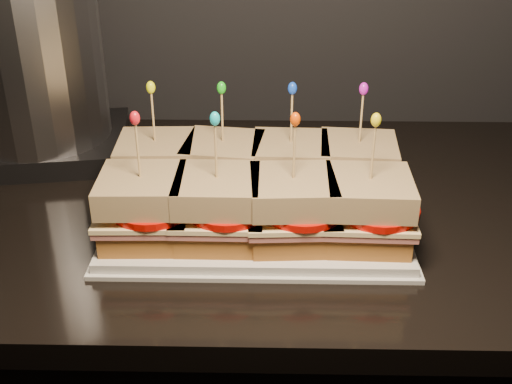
{
  "coord_description": "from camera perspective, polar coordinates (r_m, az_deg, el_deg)",
  "views": [
    {
      "loc": [
        -0.18,
        0.86,
        1.31
      ],
      "look_at": [
        -0.2,
        1.6,
        0.92
      ],
      "focal_mm": 45.0,
      "sensor_mm": 36.0,
      "label": 1
    }
  ],
  "objects": [
    {
      "name": "sandwich_7_ham",
      "position": [
        0.8,
        9.84,
        -2.26
      ],
      "size": [
        0.11,
        0.11,
        0.01
      ],
      "primitive_type": "cube",
      "rotation": [
        0.0,
        0.0,
        -0.03
      ],
      "color": "#B55753",
      "rests_on": "sandwich_7_bread_bot"
    },
    {
      "name": "sandwich_0_cheese",
      "position": [
        0.9,
        -8.76,
        1.81
      ],
      "size": [
        0.12,
        0.11,
        0.01
      ],
      "primitive_type": "cube",
      "rotation": [
        0.0,
        0.0,
        0.04
      ],
      "color": "#FFE19A",
      "rests_on": "sandwich_0_ham"
    },
    {
      "name": "sandwich_1_frill",
      "position": [
        0.84,
        -3.09,
        9.24
      ],
      "size": [
        0.01,
        0.01,
        0.02
      ],
      "primitive_type": "ellipsoid",
      "color": "#1ABB17",
      "rests_on": "sandwich_1_pick"
    },
    {
      "name": "sandwich_6_cheese",
      "position": [
        0.79,
        3.26,
        -1.78
      ],
      "size": [
        0.12,
        0.11,
        0.01
      ],
      "primitive_type": "cube",
      "rotation": [
        0.0,
        0.0,
        0.06
      ],
      "color": "#FFE19A",
      "rests_on": "sandwich_6_ham"
    },
    {
      "name": "sandwich_4_ham",
      "position": [
        0.81,
        -9.93,
        -2.05
      ],
      "size": [
        0.11,
        0.11,
        0.01
      ],
      "primitive_type": "cube",
      "rotation": [
        0.0,
        0.0,
        0.03
      ],
      "color": "#B55753",
      "rests_on": "sandwich_4_bread_bot"
    },
    {
      "name": "sandwich_5_bread_bot",
      "position": [
        0.8,
        -3.37,
        -3.25
      ],
      "size": [
        0.1,
        0.1,
        0.03
      ],
      "primitive_type": "cube",
      "rotation": [
        0.0,
        0.0,
        -0.01
      ],
      "color": "brown",
      "rests_on": "platter"
    },
    {
      "name": "sandwich_0_tomato",
      "position": [
        0.89,
        -8.09,
        2.07
      ],
      "size": [
        0.1,
        0.1,
        0.01
      ],
      "primitive_type": "cylinder",
      "color": "red",
      "rests_on": "sandwich_0_cheese"
    },
    {
      "name": "sandwich_2_pick",
      "position": [
        0.86,
        3.18,
        6.34
      ],
      "size": [
        0.0,
        0.0,
        0.09
      ],
      "primitive_type": "cylinder",
      "color": "tan",
      "rests_on": "sandwich_2_bread_top"
    },
    {
      "name": "sandwich_4_bread_bot",
      "position": [
        0.82,
        -9.83,
        -3.14
      ],
      "size": [
        0.1,
        0.1,
        0.03
      ],
      "primitive_type": "cube",
      "rotation": [
        0.0,
        0.0,
        0.03
      ],
      "color": "brown",
      "rests_on": "platter"
    },
    {
      "name": "sandwich_4_tomato",
      "position": [
        0.79,
        -9.24,
        -1.37
      ],
      "size": [
        0.1,
        0.1,
        0.01
      ],
      "primitive_type": "cylinder",
      "color": "red",
      "rests_on": "sandwich_4_cheese"
    },
    {
      "name": "sandwich_7_cheese",
      "position": [
        0.8,
        9.88,
        -1.82
      ],
      "size": [
        0.12,
        0.11,
        0.01
      ],
      "primitive_type": "cube",
      "rotation": [
        0.0,
        0.0,
        -0.03
      ],
      "color": "#FFE19A",
      "rests_on": "sandwich_7_ham"
    },
    {
      "name": "appliance_base",
      "position": [
        1.13,
        -18.35,
        4.07
      ],
      "size": [
        0.31,
        0.27,
        0.03
      ],
      "primitive_type": "cube",
      "rotation": [
        0.0,
        0.0,
        0.16
      ],
      "color": "#262628",
      "rests_on": "granite_slab"
    },
    {
      "name": "platter",
      "position": [
        0.86,
        -0.0,
        -2.71
      ],
      "size": [
        0.39,
        0.24,
        0.02
      ],
      "primitive_type": "cube",
      "color": "silver",
      "rests_on": "granite_slab"
    },
    {
      "name": "sandwich_2_ham",
      "position": [
        0.89,
        3.04,
        1.32
      ],
      "size": [
        0.11,
        0.11,
        0.01
      ],
      "primitive_type": "cube",
      "rotation": [
        0.0,
        0.0,
        -0.03
      ],
      "color": "#B55753",
      "rests_on": "sandwich_2_bread_bot"
    },
    {
      "name": "sandwich_1_ham",
      "position": [
        0.89,
        -2.88,
        1.37
      ],
      "size": [
        0.12,
        0.12,
        0.01
      ],
      "primitive_type": "cube",
      "rotation": [
        0.0,
        0.0,
        -0.13
      ],
      "color": "#B55753",
      "rests_on": "sandwich_1_bread_bot"
    },
    {
      "name": "sandwich_1_cheese",
      "position": [
        0.89,
        -2.9,
        1.78
      ],
      "size": [
        0.12,
        0.12,
        0.01
      ],
      "primitive_type": "cube",
      "rotation": [
        0.0,
        0.0,
        -0.13
      ],
      "color": "#FFE19A",
      "rests_on": "sandwich_1_ham"
    },
    {
      "name": "sandwich_7_bread_bot",
      "position": [
        0.81,
        9.74,
        -3.35
      ],
      "size": [
        0.1,
        0.1,
        0.03
      ],
      "primitive_type": "cube",
      "rotation": [
        0.0,
        0.0,
        -0.03
      ],
      "color": "brown",
      "rests_on": "platter"
    },
    {
      "name": "sandwich_6_tomato",
      "position": [
        0.78,
        4.17,
        -1.52
      ],
      "size": [
        0.1,
        0.1,
        0.01
      ],
      "primitive_type": "cylinder",
      "color": "red",
      "rests_on": "sandwich_6_cheese"
    },
    {
      "name": "sandwich_4_bread_top",
      "position": [
        0.79,
        -10.15,
        0.23
      ],
      "size": [
        0.1,
        0.1,
        0.03
      ],
      "primitive_type": "cube",
      "rotation": [
        0.0,
        0.0,
        0.03
      ],
      "color": "#4F2709",
      "rests_on": "sandwich_4_tomato"
    },
    {
      "name": "sandwich_5_frill",
      "position": [
        0.74,
        -3.68,
        6.53
      ],
      "size": [
        0.01,
        0.01,
        0.02
      ],
      "primitive_type": "ellipsoid",
      "color": "#11BFC8",
      "rests_on": "sandwich_5_pick"
    },
    {
      "name": "sandwich_3_ham",
      "position": [
        0.9,
        8.92,
        1.25
      ],
      "size": [
        0.12,
        0.11,
        0.01
      ],
      "primitive_type": "cube",
      "rotation": [
        0.0,
        0.0,
        -0.08
      ],
      "color": "#B55753",
      "rests_on": "sandwich_3_bread_bot"
    },
    {
      "name": "sandwich_0_bread_bot",
      "position": [
        0.91,
        -8.64,
        0.41
      ],
      "size": [
        0.1,
        0.1,
        0.03
      ],
      "primitive_type": "cube",
      "rotation": [
        0.0,
        0.0,
        0.04
      ],
      "color": "brown",
      "rests_on": "platter"
    },
    {
      "name": "sandwich_0_pick",
      "position": [
        0.87,
        -9.12,
        6.36
      ],
      "size": [
        0.0,
        0.0,
        0.09
      ],
      "primitive_type": "cylinder",
      "color": "tan",
      "rests_on": "sandwich_0_bread_top"
    },
    {
      "name": "sandwich_4_pick",
      "position": [
        0.77,
        -10.43,
        3.36
      ],
      "size": [
        0.0,
        0.0,
        0.09
      ],
      "primitive_type": "cylinder",
      "color": "tan",
      "rests_on": "sandwich_4_bread_top"
    },
    {
      "name": "sandwich_6_pick",
      "position": [
        0.76,
        3.41,
        3.29
      ],
      "size": [
        0.0,
        0.0,
        0.09
      ],
      "primitive_type": "cylinder",
      "color": "tan",
      "rests_on": "sandwich_6_bread_top"
    },
    {
      "name": "sandwich_3_bread_top",
      "position": [
        0.88,
        9.09,
        3.36
      ],
      "size": [
        0.11,
        0.11,
        0.03
      ],
      "primitive_type": "cube",
      "rotation": [
        0.0,
        0.0,
        -0.08
      ],
      "color": "#4F2709",
      "rests_on": "sandwich_3_tomato"
    },
    {
      "name": "sandwich_7_pick",
      "position": [
        0.76,
        10.34,
        3.18
      ],
      "size": [
        0.0,
        0.0,
        0.09
      ],
      "primitive_type": "cylinder",
      "color": "tan",
      "rests_on": "sandwich_7_bread_top"
    },
    {
      "name": "granite_slab",
      "position": [
        0.95,
        4.94,
        -1.53
      ],
      "size": [
        2.57,
        0.65,
        0.04
      ],
      "primitive_type": "cube",
      "color": "black",
      "rests_on": "cabinet"
    },
    {
      "name": "sandwich_5_bread_top",
      "position": [
        0.78,
        -3.48,
        0.17
      ],
      "size": [
        0.1,
        0.1,
        0.03
      ],
      "primitive_type": "cube",
      "rotation": [
        0.0,
        0.0,
        -0.01
      ],
      "color": "#4F2709",
      "rests_on": "sandwich_5_tomato"
    },
    {
      "name": "sandwich_3_tomato",
      "position": [
        0.89,
        9.8,
        1.91
      ],
      "size": [
        0.1,
        0.1,
        0.01
      ],
      "primitive_type": "cylinder",
      "color": "red",
      "rests_on": "sandwich_3_cheese"
    },
    {
      "name": "sandwich_7_bread_top",
      "position": [
        0.78,
        10.05,
        0.04
      ],
      "size": [
        0.11,
        0.11,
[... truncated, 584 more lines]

